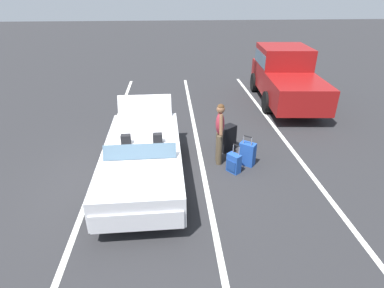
% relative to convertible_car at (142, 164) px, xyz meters
% --- Properties ---
extents(ground_plane, '(80.00, 80.00, 0.00)m').
position_rel_convertible_car_xyz_m(ground_plane, '(-0.20, -0.00, -0.59)').
color(ground_plane, '#28282B').
extents(lot_line_near, '(18.00, 0.12, 0.01)m').
position_rel_convertible_car_xyz_m(lot_line_near, '(-0.20, -1.23, -0.59)').
color(lot_line_near, silver).
rests_on(lot_line_near, ground_plane).
extents(lot_line_mid, '(18.00, 0.12, 0.01)m').
position_rel_convertible_car_xyz_m(lot_line_mid, '(-0.20, 1.47, -0.59)').
color(lot_line_mid, silver).
rests_on(lot_line_mid, ground_plane).
extents(lot_line_far, '(18.00, 0.12, 0.01)m').
position_rel_convertible_car_xyz_m(lot_line_far, '(-0.20, 4.17, -0.59)').
color(lot_line_far, silver).
rests_on(lot_line_far, ground_plane).
extents(convertible_car, '(4.21, 1.89, 1.52)m').
position_rel_convertible_car_xyz_m(convertible_car, '(0.00, 0.00, 0.00)').
color(convertible_car, silver).
rests_on(convertible_car, ground_plane).
extents(suitcase_large_black, '(0.51, 0.55, 0.74)m').
position_rel_convertible_car_xyz_m(suitcase_large_black, '(-1.66, 2.27, -0.22)').
color(suitcase_large_black, black).
rests_on(suitcase_large_black, ground_plane).
extents(suitcase_medium_bright, '(0.43, 0.46, 0.86)m').
position_rel_convertible_car_xyz_m(suitcase_medium_bright, '(-0.81, 2.66, -0.28)').
color(suitcase_medium_bright, '#1E479E').
rests_on(suitcase_medium_bright, ground_plane).
extents(suitcase_small_carryon, '(0.39, 0.37, 0.75)m').
position_rel_convertible_car_xyz_m(suitcase_small_carryon, '(-0.46, 2.23, -0.34)').
color(suitcase_small_carryon, '#1E479E').
rests_on(suitcase_small_carryon, ground_plane).
extents(traveler_person, '(0.60, 0.23, 1.65)m').
position_rel_convertible_car_xyz_m(traveler_person, '(-0.97, 1.93, 0.34)').
color(traveler_person, '#4C3F2D').
rests_on(traveler_person, ground_plane).
extents(parked_pickup_truck_near, '(5.13, 2.35, 2.10)m').
position_rel_convertible_car_xyz_m(parked_pickup_truck_near, '(-5.80, 5.30, 0.51)').
color(parked_pickup_truck_near, maroon).
rests_on(parked_pickup_truck_near, ground_plane).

